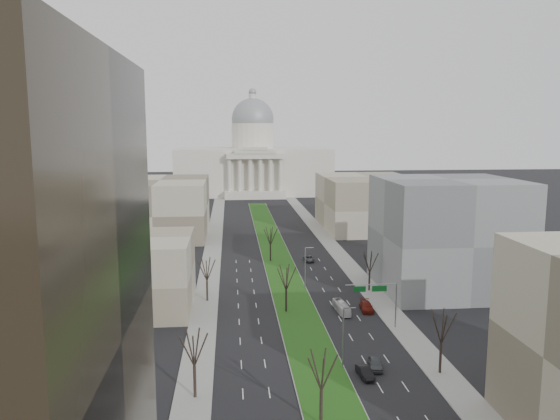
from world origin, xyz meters
TOP-DOWN VIEW (x-y plane):
  - ground at (0.00, 120.00)m, footprint 600.00×600.00m
  - median at (0.00, 118.99)m, footprint 8.00×222.03m
  - sidewalk_left at (-17.50, 95.00)m, footprint 5.00×330.00m
  - sidewalk_right at (17.50, 95.00)m, footprint 5.00×330.00m
  - capitol at (0.00, 269.59)m, footprint 80.00×46.00m
  - building_beige_left at (-33.00, 85.00)m, footprint 26.00×22.00m
  - building_grey_right at (34.00, 92.00)m, footprint 28.00×26.00m
  - building_far_left at (-35.00, 160.00)m, footprint 30.00×40.00m
  - building_far_right at (35.00, 165.00)m, footprint 30.00×40.00m
  - tree_left_mid at (-17.20, 48.00)m, footprint 5.40×5.40m
  - tree_left_far at (-17.20, 88.00)m, footprint 5.28×5.28m
  - tree_right_mid at (17.20, 52.00)m, footprint 5.52×5.52m
  - tree_right_far at (17.20, 92.00)m, footprint 5.04×5.04m
  - tree_median_a at (-2.00, 40.00)m, footprint 5.40×5.40m
  - tree_median_b at (-2.00, 80.00)m, footprint 5.40×5.40m
  - tree_median_c at (-2.00, 120.00)m, footprint 5.40×5.40m
  - streetlamp_median_b at (3.76, 55.00)m, footprint 1.90×0.20m
  - streetlamp_median_c at (3.76, 95.00)m, footprint 1.90×0.20m
  - mast_arm_signs at (13.49, 70.03)m, footprint 9.12×0.24m
  - car_grey_near at (8.40, 54.41)m, footprint 2.41×4.79m
  - car_black at (6.24, 51.81)m, footprint 1.94×4.57m
  - car_red at (13.45, 79.47)m, footprint 2.74×5.74m
  - car_grey_far at (8.06, 119.18)m, footprint 2.40×5.16m
  - box_van at (8.47, 78.79)m, footprint 2.26×7.37m

SIDE VIEW (x-z plane):
  - ground at x=0.00m, z-range 0.00..0.00m
  - sidewalk_left at x=-17.50m, z-range 0.00..0.15m
  - sidewalk_right at x=17.50m, z-range 0.00..0.15m
  - median at x=0.00m, z-range 0.00..0.20m
  - car_grey_far at x=8.06m, z-range 0.00..1.43m
  - car_black at x=6.24m, z-range 0.00..1.47m
  - car_grey_near at x=8.40m, z-range 0.00..1.57m
  - car_red at x=13.45m, z-range 0.00..1.61m
  - box_van at x=8.47m, z-range 0.00..2.02m
  - streetlamp_median_b at x=3.76m, z-range 0.23..9.39m
  - streetlamp_median_c at x=3.76m, z-range 0.23..9.39m
  - mast_arm_signs at x=13.49m, z-range 2.06..10.15m
  - tree_right_far at x=17.20m, z-range 1.99..11.07m
  - tree_left_far at x=-17.20m, z-range 2.09..11.59m
  - tree_left_mid at x=-17.20m, z-range 2.14..11.86m
  - tree_median_a at x=-2.00m, z-range 2.14..11.86m
  - tree_median_b at x=-2.00m, z-range 2.14..11.86m
  - tree_median_c at x=-2.00m, z-range 2.14..11.86m
  - building_beige_left at x=-33.00m, z-range 0.00..14.00m
  - tree_right_mid at x=17.20m, z-range 2.19..12.12m
  - building_far_left at x=-35.00m, z-range 0.00..18.00m
  - building_far_right at x=35.00m, z-range 0.00..18.00m
  - building_grey_right at x=34.00m, z-range 0.00..24.00m
  - capitol at x=0.00m, z-range -11.19..43.81m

